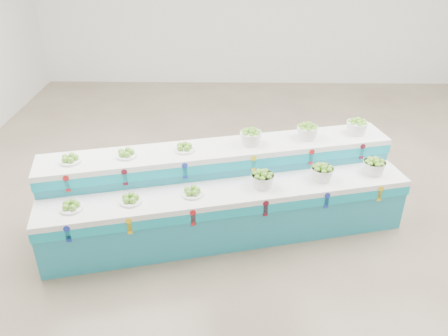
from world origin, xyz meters
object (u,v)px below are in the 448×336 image
Objects in this scene: display_stand at (224,193)px; plate_upper_mid at (126,153)px; basket_upper_right at (357,126)px; basket_lower_left at (263,179)px.

display_stand is 1.31m from plate_upper_mid.
basket_upper_right reaches higher than plate_upper_mid.
plate_upper_mid reaches higher than basket_lower_left.
display_stand is 1.98m from basket_upper_right.
basket_upper_right reaches higher than basket_lower_left.
basket_upper_right is (1.75, 0.71, 0.61)m from display_stand.
basket_lower_left is at bearing -5.99° from plate_upper_mid.
display_stand reaches higher than basket_lower_left.
display_stand is 16.17× the size of basket_upper_right.
basket_lower_left is 1.00× the size of basket_upper_right.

